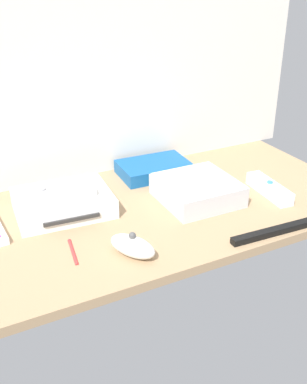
{
  "coord_description": "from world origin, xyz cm",
  "views": [
    {
      "loc": [
        -42.54,
        -83.39,
        51.17
      ],
      "look_at": [
        0.0,
        0.0,
        4.0
      ],
      "focal_mm": 43.44,
      "sensor_mm": 36.0,
      "label": 1
    }
  ],
  "objects_px": {
    "game_console": "(63,203)",
    "network_router": "(154,168)",
    "remote_classic_pad": "(60,191)",
    "remote_nunchuk": "(133,246)",
    "stylus_pen": "(73,251)",
    "remote_wand": "(269,189)",
    "sensor_bar": "(281,229)",
    "mini_computer": "(197,190)"
  },
  "relations": [
    {
      "from": "mini_computer",
      "to": "stylus_pen",
      "type": "xyz_separation_m",
      "value": [
        -0.33,
        -0.08,
        -0.02
      ]
    },
    {
      "from": "mini_computer",
      "to": "stylus_pen",
      "type": "relative_size",
      "value": 1.91
    },
    {
      "from": "network_router",
      "to": "remote_nunchuk",
      "type": "distance_m",
      "value": 0.38
    },
    {
      "from": "remote_classic_pad",
      "to": "network_router",
      "type": "bearing_deg",
      "value": 21.4
    },
    {
      "from": "remote_wand",
      "to": "stylus_pen",
      "type": "height_order",
      "value": "remote_wand"
    },
    {
      "from": "remote_nunchuk",
      "to": "sensor_bar",
      "type": "distance_m",
      "value": 0.32
    },
    {
      "from": "remote_classic_pad",
      "to": "sensor_bar",
      "type": "bearing_deg",
      "value": -33.58
    },
    {
      "from": "stylus_pen",
      "to": "remote_nunchuk",
      "type": "bearing_deg",
      "value": -31.66
    },
    {
      "from": "game_console",
      "to": "remote_wand",
      "type": "distance_m",
      "value": 0.49
    },
    {
      "from": "remote_classic_pad",
      "to": "stylus_pen",
      "type": "height_order",
      "value": "remote_classic_pad"
    },
    {
      "from": "remote_nunchuk",
      "to": "sensor_bar",
      "type": "xyz_separation_m",
      "value": [
        0.31,
        -0.07,
        -0.01
      ]
    },
    {
      "from": "network_router",
      "to": "remote_nunchuk",
      "type": "relative_size",
      "value": 1.71
    },
    {
      "from": "sensor_bar",
      "to": "network_router",
      "type": "bearing_deg",
      "value": 108.07
    },
    {
      "from": "remote_wand",
      "to": "mini_computer",
      "type": "bearing_deg",
      "value": 167.47
    },
    {
      "from": "remote_wand",
      "to": "sensor_bar",
      "type": "height_order",
      "value": "remote_wand"
    },
    {
      "from": "remote_wand",
      "to": "remote_nunchuk",
      "type": "relative_size",
      "value": 1.38
    },
    {
      "from": "network_router",
      "to": "remote_classic_pad",
      "type": "distance_m",
      "value": 0.29
    },
    {
      "from": "remote_wand",
      "to": "network_router",
      "type": "bearing_deg",
      "value": 135.07
    },
    {
      "from": "remote_wand",
      "to": "game_console",
      "type": "bearing_deg",
      "value": 167.76
    },
    {
      "from": "remote_classic_pad",
      "to": "stylus_pen",
      "type": "bearing_deg",
      "value": -95.86
    },
    {
      "from": "network_router",
      "to": "remote_nunchuk",
      "type": "bearing_deg",
      "value": -120.51
    },
    {
      "from": "mini_computer",
      "to": "remote_classic_pad",
      "type": "xyz_separation_m",
      "value": [
        -0.3,
        0.09,
        0.03
      ]
    },
    {
      "from": "mini_computer",
      "to": "sensor_bar",
      "type": "relative_size",
      "value": 0.72
    },
    {
      "from": "remote_nunchuk",
      "to": "remote_classic_pad",
      "type": "relative_size",
      "value": 0.73
    },
    {
      "from": "game_console",
      "to": "sensor_bar",
      "type": "height_order",
      "value": "game_console"
    },
    {
      "from": "remote_nunchuk",
      "to": "stylus_pen",
      "type": "distance_m",
      "value": 0.12
    },
    {
      "from": "remote_wand",
      "to": "remote_classic_pad",
      "type": "height_order",
      "value": "remote_classic_pad"
    },
    {
      "from": "network_router",
      "to": "sensor_bar",
      "type": "xyz_separation_m",
      "value": [
        0.1,
        -0.38,
        -0.01
      ]
    },
    {
      "from": "game_console",
      "to": "remote_nunchuk",
      "type": "bearing_deg",
      "value": -69.51
    },
    {
      "from": "game_console",
      "to": "network_router",
      "type": "xyz_separation_m",
      "value": [
        0.27,
        0.09,
        -0.0
      ]
    },
    {
      "from": "remote_classic_pad",
      "to": "sensor_bar",
      "type": "distance_m",
      "value": 0.48
    },
    {
      "from": "remote_classic_pad",
      "to": "stylus_pen",
      "type": "distance_m",
      "value": 0.18
    },
    {
      "from": "mini_computer",
      "to": "sensor_bar",
      "type": "xyz_separation_m",
      "value": [
        0.08,
        -0.2,
        -0.02
      ]
    },
    {
      "from": "remote_classic_pad",
      "to": "stylus_pen",
      "type": "relative_size",
      "value": 1.66
    },
    {
      "from": "game_console",
      "to": "stylus_pen",
      "type": "relative_size",
      "value": 2.46
    },
    {
      "from": "game_console",
      "to": "remote_nunchuk",
      "type": "xyz_separation_m",
      "value": [
        0.07,
        -0.23,
        -0.0
      ]
    },
    {
      "from": "network_router",
      "to": "remote_classic_pad",
      "type": "relative_size",
      "value": 1.25
    },
    {
      "from": "remote_wand",
      "to": "remote_classic_pad",
      "type": "distance_m",
      "value": 0.5
    },
    {
      "from": "mini_computer",
      "to": "remote_nunchuk",
      "type": "height_order",
      "value": "mini_computer"
    },
    {
      "from": "network_router",
      "to": "remote_classic_pad",
      "type": "xyz_separation_m",
      "value": [
        -0.28,
        -0.09,
        0.04
      ]
    },
    {
      "from": "remote_wand",
      "to": "sensor_bar",
      "type": "bearing_deg",
      "value": -116.65
    },
    {
      "from": "remote_nunchuk",
      "to": "stylus_pen",
      "type": "xyz_separation_m",
      "value": [
        -0.1,
        0.06,
        -0.02
      ]
    }
  ]
}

